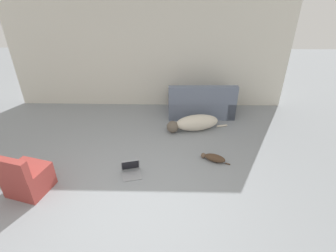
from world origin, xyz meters
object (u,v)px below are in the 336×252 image
(dog, at_px, (194,123))
(side_chair, at_px, (26,178))
(laptop_open, at_px, (131,169))
(cat, at_px, (214,158))
(couch, at_px, (201,104))

(dog, height_order, side_chair, side_chair)
(dog, relative_size, laptop_open, 3.57)
(dog, bearing_deg, side_chair, 22.78)
(dog, height_order, cat, dog)
(couch, bearing_deg, cat, 91.13)
(couch, distance_m, cat, 1.97)
(cat, bearing_deg, couch, -62.80)
(dog, relative_size, cat, 2.59)
(cat, height_order, side_chair, side_chair)
(dog, xyz_separation_m, side_chair, (-2.82, -2.03, 0.10))
(couch, relative_size, dog, 1.13)
(couch, relative_size, cat, 2.93)
(dog, bearing_deg, laptop_open, 38.67)
(couch, relative_size, side_chair, 2.08)
(laptop_open, xyz_separation_m, side_chair, (-1.60, -0.48, 0.20))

